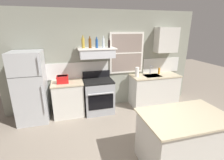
{
  "coord_description": "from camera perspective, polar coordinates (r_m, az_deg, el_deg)",
  "views": [
    {
      "loc": [
        -0.98,
        -2.22,
        2.23
      ],
      "look_at": [
        -0.05,
        1.2,
        1.1
      ],
      "focal_mm": 26.25,
      "sensor_mm": 36.0,
      "label": 1
    }
  ],
  "objects": [
    {
      "name": "bottle_blue_liqueur",
      "position": [
        4.24,
        -5.34,
        12.6
      ],
      "size": [
        0.07,
        0.07,
        0.27
      ],
      "color": "#1E478C",
      "rests_on": "range_hood_shelf"
    },
    {
      "name": "sink_faucet",
      "position": [
        4.95,
        13.37,
        3.81
      ],
      "size": [
        0.03,
        0.17,
        0.28
      ],
      "color": "silver",
      "rests_on": "counter_right_with_sink"
    },
    {
      "name": "dish_soap_bottle",
      "position": [
        5.11,
        16.06,
        3.04
      ],
      "size": [
        0.06,
        0.06,
        0.18
      ],
      "primitive_type": "cylinder",
      "color": "orange",
      "rests_on": "counter_right_with_sink"
    },
    {
      "name": "range_hood_shelf",
      "position": [
        4.29,
        -5.31,
        9.47
      ],
      "size": [
        0.96,
        0.52,
        0.24
      ],
      "color": "silver"
    },
    {
      "name": "toaster",
      "position": [
        4.27,
        -16.83,
        0.26
      ],
      "size": [
        0.3,
        0.2,
        0.19
      ],
      "color": "red",
      "rests_on": "counter_left_of_stove"
    },
    {
      "name": "ground_plane",
      "position": [
        3.29,
        6.97,
        -25.05
      ],
      "size": [
        16.0,
        16.0,
        0.0
      ],
      "primitive_type": "plane",
      "color": "gray"
    },
    {
      "name": "kitchen_island",
      "position": [
        3.12,
        23.19,
        -18.5
      ],
      "size": [
        1.4,
        0.9,
        0.91
      ],
      "color": "silver",
      "rests_on": "ground_plane"
    },
    {
      "name": "refrigerator",
      "position": [
        4.38,
        -26.48,
        -2.38
      ],
      "size": [
        0.7,
        0.72,
        1.73
      ],
      "color": "#B7BABC",
      "rests_on": "ground_plane"
    },
    {
      "name": "back_wall",
      "position": [
        4.64,
        -2.36,
        6.77
      ],
      "size": [
        5.4,
        0.11,
        2.7
      ],
      "color": "gray",
      "rests_on": "ground_plane"
    },
    {
      "name": "paper_towel_roll",
      "position": [
        4.67,
        8.71,
        2.76
      ],
      "size": [
        0.11,
        0.11,
        0.27
      ],
      "primitive_type": "cylinder",
      "color": "white",
      "rests_on": "counter_right_with_sink"
    },
    {
      "name": "bottle_champagne_gold_foil",
      "position": [
        4.24,
        -10.03,
        12.63
      ],
      "size": [
        0.08,
        0.08,
        0.31
      ],
      "color": "#B29333",
      "rests_on": "range_hood_shelf"
    },
    {
      "name": "counter_right_with_sink",
      "position": [
        5.1,
        14.38,
        -3.25
      ],
      "size": [
        1.43,
        0.63,
        0.91
      ],
      "color": "silver",
      "rests_on": "ground_plane"
    },
    {
      "name": "counter_left_of_stove",
      "position": [
        4.49,
        -14.92,
        -6.24
      ],
      "size": [
        0.79,
        0.63,
        0.91
      ],
      "color": "silver",
      "rests_on": "ground_plane"
    },
    {
      "name": "stove_range",
      "position": [
        4.51,
        -4.68,
        -5.44
      ],
      "size": [
        0.76,
        0.69,
        1.09
      ],
      "color": "#9EA0A5",
      "rests_on": "ground_plane"
    },
    {
      "name": "bottle_amber_wine",
      "position": [
        4.22,
        -7.68,
        12.59
      ],
      "size": [
        0.07,
        0.07,
        0.29
      ],
      "color": "brown",
      "rests_on": "range_hood_shelf"
    },
    {
      "name": "bottle_clear_tall",
      "position": [
        4.28,
        -3.03,
        12.85
      ],
      "size": [
        0.06,
        0.06,
        0.3
      ],
      "color": "silver",
      "rests_on": "range_hood_shelf"
    },
    {
      "name": "upper_cabinet_right",
      "position": [
        5.1,
        18.38,
        13.09
      ],
      "size": [
        0.64,
        0.32,
        0.7
      ],
      "color": "silver"
    },
    {
      "name": "bottle_balsamic_dark",
      "position": [
        4.29,
        -1.02,
        12.51
      ],
      "size": [
        0.06,
        0.06,
        0.24
      ],
      "color": "black",
      "rests_on": "range_hood_shelf"
    }
  ]
}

